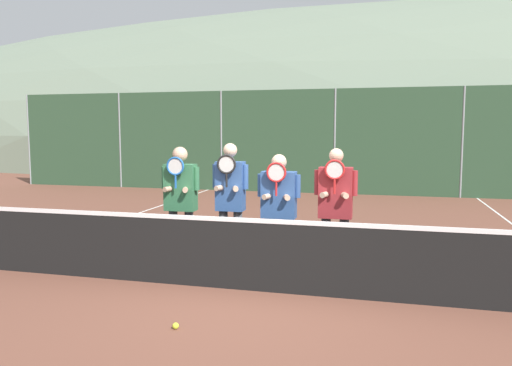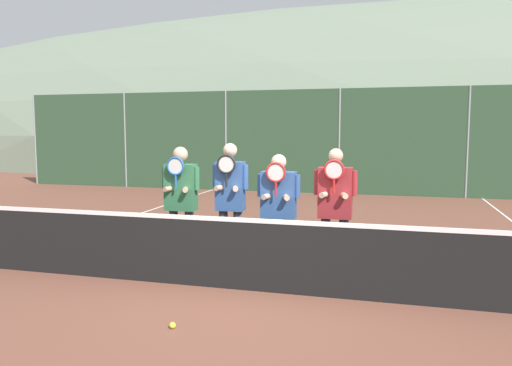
% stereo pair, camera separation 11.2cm
% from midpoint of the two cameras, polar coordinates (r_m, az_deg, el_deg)
% --- Properties ---
extents(ground_plane, '(120.00, 120.00, 0.00)m').
position_cam_midpoint_polar(ground_plane, '(6.58, 0.24, -12.23)').
color(ground_plane, brown).
extents(hill_distant, '(132.11, 73.39, 25.69)m').
position_cam_midpoint_polar(hill_distant, '(55.81, 13.70, 3.75)').
color(hill_distant, slate).
rests_on(hill_distant, ground_plane).
extents(clubhouse_building, '(18.78, 5.50, 3.59)m').
position_cam_midpoint_polar(clubhouse_building, '(24.55, 11.99, 5.34)').
color(clubhouse_building, tan).
rests_on(clubhouse_building, ground_plane).
extents(fence_back, '(23.23, 0.06, 3.40)m').
position_cam_midpoint_polar(fence_back, '(16.37, 9.67, 4.68)').
color(fence_back, gray).
rests_on(fence_back, ground_plane).
extents(tennis_net, '(11.68, 0.09, 1.05)m').
position_cam_midpoint_polar(tennis_net, '(6.44, 0.25, -8.09)').
color(tennis_net, gray).
rests_on(tennis_net, ground_plane).
extents(court_line_left_sideline, '(0.05, 16.00, 0.01)m').
position_cam_midpoint_polar(court_line_left_sideline, '(11.03, -17.87, -5.02)').
color(court_line_left_sideline, white).
rests_on(court_line_left_sideline, ground_plane).
extents(player_leftmost, '(0.60, 0.34, 1.82)m').
position_cam_midpoint_polar(player_leftmost, '(7.50, -8.16, -1.50)').
color(player_leftmost, '#56565B').
rests_on(player_leftmost, ground_plane).
extents(player_center_left, '(0.54, 0.34, 1.88)m').
position_cam_midpoint_polar(player_center_left, '(7.25, -2.52, -1.67)').
color(player_center_left, '#56565B').
rests_on(player_center_left, ground_plane).
extents(player_center_right, '(0.62, 0.34, 1.73)m').
position_cam_midpoint_polar(player_center_right, '(7.04, 3.04, -2.38)').
color(player_center_right, '#56565B').
rests_on(player_center_right, ground_plane).
extents(player_rightmost, '(0.59, 0.34, 1.82)m').
position_cam_midpoint_polar(player_rightmost, '(6.86, 9.48, -2.41)').
color(player_rightmost, '#56565B').
rests_on(player_rightmost, ground_plane).
extents(car_far_left, '(4.60, 2.02, 1.75)m').
position_cam_midpoint_polar(car_far_left, '(21.91, -10.14, 2.90)').
color(car_far_left, '#B2B7BC').
rests_on(car_far_left, ground_plane).
extents(car_left_of_center, '(4.25, 2.02, 1.73)m').
position_cam_midpoint_polar(car_left_of_center, '(20.08, 2.24, 2.68)').
color(car_left_of_center, slate).
rests_on(car_left_of_center, ground_plane).
extents(car_center, '(4.73, 2.06, 1.79)m').
position_cam_midpoint_polar(car_center, '(19.82, 16.45, 2.47)').
color(car_center, navy).
rests_on(car_center, ground_plane).
extents(tennis_ball_on_court, '(0.07, 0.07, 0.07)m').
position_cam_midpoint_polar(tennis_ball_on_court, '(5.48, -8.92, -15.77)').
color(tennis_ball_on_court, '#CCDB33').
rests_on(tennis_ball_on_court, ground_plane).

